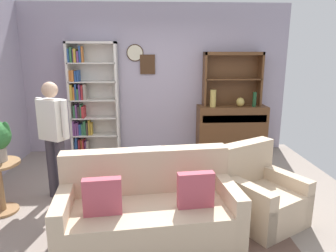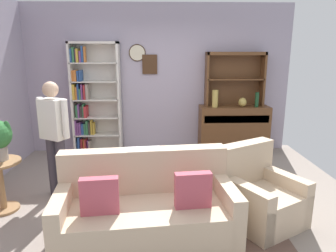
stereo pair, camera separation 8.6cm
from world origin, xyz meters
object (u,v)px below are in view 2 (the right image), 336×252
at_px(sideboard, 233,127).
at_px(bottle_wine, 257,100).
at_px(plant_stand, 0,180).
at_px(person_reading, 54,132).
at_px(bookshelf, 92,100).
at_px(vase_round, 243,102).
at_px(couch_floral, 147,211).
at_px(vase_tall, 215,99).
at_px(coffee_table, 166,171).
at_px(armchair_floral, 259,197).
at_px(sideboard_hutch, 235,72).
at_px(book_stack, 165,161).

xyz_separation_m(sideboard, bottle_wine, (0.39, -0.09, 0.55)).
relative_size(plant_stand, person_reading, 0.41).
relative_size(bookshelf, bottle_wine, 7.65).
relative_size(sideboard, bottle_wine, 4.74).
distance_m(vase_round, couch_floral, 3.27).
distance_m(vase_tall, person_reading, 2.94).
bearing_deg(plant_stand, person_reading, 31.98).
xyz_separation_m(bookshelf, coffee_table, (1.34, -1.87, -0.68)).
bearing_deg(coffee_table, armchair_floral, -32.51).
distance_m(bookshelf, sideboard_hutch, 2.74).
bearing_deg(bottle_wine, bookshelf, 176.79).
relative_size(couch_floral, armchair_floral, 1.79).
bearing_deg(armchair_floral, book_stack, 144.19).
distance_m(bookshelf, plant_stand, 2.39).
bearing_deg(bookshelf, coffee_table, -54.45).
distance_m(bottle_wine, plant_stand, 4.33).
relative_size(sideboard, book_stack, 6.28).
distance_m(armchair_floral, plant_stand, 3.11).
height_order(bookshelf, couch_floral, bookshelf).
xyz_separation_m(vase_round, bottle_wine, (0.26, -0.02, 0.05)).
bearing_deg(plant_stand, sideboard, 32.03).
bearing_deg(vase_round, sideboard_hutch, 126.48).
height_order(plant_stand, coffee_table, plant_stand).
xyz_separation_m(sideboard_hutch, vase_tall, (-0.39, -0.19, -0.48)).
distance_m(person_reading, book_stack, 1.51).
bearing_deg(plant_stand, vase_tall, 34.22).
relative_size(sideboard_hutch, book_stack, 5.31).
bearing_deg(coffee_table, sideboard, 52.95).
relative_size(sideboard, sideboard_hutch, 1.18).
relative_size(sideboard_hutch, vase_round, 6.47).
xyz_separation_m(sideboard_hutch, plant_stand, (-3.38, -2.22, -1.16)).
bearing_deg(sideboard_hutch, couch_floral, -118.77).
relative_size(sideboard_hutch, coffee_table, 1.38).
xyz_separation_m(sideboard, vase_round, (0.13, -0.07, 0.50)).
bearing_deg(sideboard, person_reading, -147.97).
xyz_separation_m(sideboard_hutch, person_reading, (-2.80, -1.86, -0.65)).
bearing_deg(book_stack, sideboard_hutch, 52.95).
bearing_deg(vase_tall, sideboard_hutch, 25.89).
height_order(vase_tall, coffee_table, vase_tall).
xyz_separation_m(sideboard_hutch, book_stack, (-1.36, -1.80, -1.09)).
xyz_separation_m(bottle_wine, couch_floral, (-1.97, -2.67, -0.74)).
bearing_deg(person_reading, coffee_table, -1.27).
bearing_deg(person_reading, book_stack, 2.53).
distance_m(bottle_wine, armchair_floral, 2.58).
height_order(vase_round, plant_stand, vase_round).
relative_size(vase_round, person_reading, 0.11).
bearing_deg(plant_stand, couch_floral, -19.78).
bearing_deg(couch_floral, vase_round, 57.66).
height_order(sideboard_hutch, plant_stand, sideboard_hutch).
bearing_deg(book_stack, bookshelf, 126.79).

